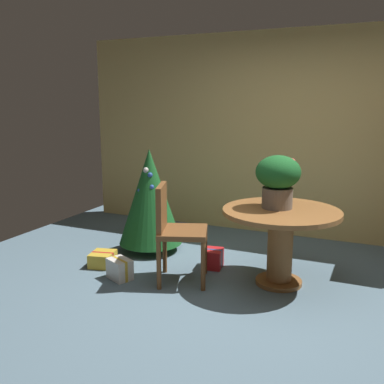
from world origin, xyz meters
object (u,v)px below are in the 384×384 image
Objects in this scene: flower_vase at (278,178)px; wooden_chair_left at (175,227)px; gift_box_gold at (103,259)px; holiday_tree at (150,196)px; gift_box_cream at (120,269)px; gift_box_red at (213,258)px; round_dining_table at (281,231)px.

wooden_chair_left is at bearing -155.97° from flower_vase.
wooden_chair_left is 1.00m from gift_box_gold.
gift_box_cream is (0.14, -0.88, -0.55)m from holiday_tree.
gift_box_red is (-0.67, 0.08, -0.93)m from flower_vase.
flower_vase is 1.70× the size of gift_box_cream.
gift_box_cream is at bearing -80.72° from holiday_tree.
flower_vase is (-0.06, 0.05, 0.50)m from round_dining_table.
wooden_chair_left is at bearing -46.49° from holiday_tree.
wooden_chair_left is at bearing -160.00° from round_dining_table.
flower_vase is at bearing -10.95° from holiday_tree.
gift_box_red is at bearing 169.61° from round_dining_table.
round_dining_table is at bearing 9.40° from gift_box_gold.
round_dining_table is at bearing -42.48° from flower_vase.
holiday_tree is at bearing 99.28° from gift_box_cream.
round_dining_table is 2.20× the size of flower_vase.
holiday_tree reaches higher than gift_box_red.
gift_box_gold is 1.07× the size of gift_box_cream.
flower_vase is 2.01× the size of gift_box_red.
flower_vase is 1.08m from wooden_chair_left.
wooden_chair_left reaches higher than gift_box_red.
gift_box_gold is at bearing -168.67° from flower_vase.
gift_box_red is at bearing 21.63° from gift_box_gold.
wooden_chair_left is 3.04× the size of gift_box_gold.
holiday_tree is 1.05m from gift_box_cream.
flower_vase is 0.52× the size of wooden_chair_left.
flower_vase reaches higher than holiday_tree.
wooden_chair_left is 0.69m from gift_box_red.
gift_box_red is (0.22, 0.48, -0.45)m from wooden_chair_left.
holiday_tree is (-1.55, 0.30, -0.38)m from flower_vase.
wooden_chair_left reaches higher than round_dining_table.
holiday_tree reaches higher than gift_box_cream.
gift_box_cream is at bearing -160.28° from wooden_chair_left.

